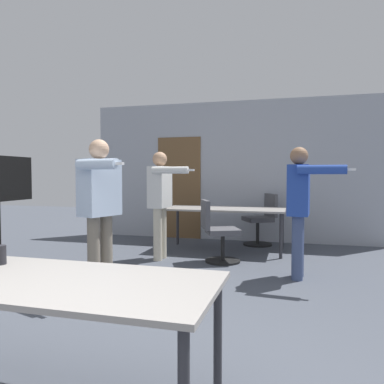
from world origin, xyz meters
TOP-DOWN VIEW (x-y plane):
  - back_wall at (-0.03, 6.14)m, footprint 5.74×0.12m
  - conference_table_near at (-0.28, 0.54)m, footprint 2.18×0.81m
  - conference_table_far at (0.03, 5.03)m, footprint 2.01×0.84m
  - person_center_tall at (1.23, 3.61)m, footprint 0.75×0.70m
  - person_right_polo at (-0.79, 4.14)m, footprint 0.75×0.65m
  - person_far_watching at (-0.98, 2.65)m, footprint 0.73×0.83m
  - office_chair_near_pushed at (0.08, 4.19)m, footprint 0.66×0.62m
  - office_chair_mid_tucked at (0.59, 5.74)m, footprint 0.67×0.64m
  - drink_cup at (-0.62, 0.74)m, footprint 0.07×0.07m

SIDE VIEW (x-z plane):
  - office_chair_near_pushed at x=0.08m, z-range -0.03..0.89m
  - office_chair_mid_tucked at x=0.59m, z-range -0.03..0.91m
  - conference_table_far at x=0.03m, z-range 0.30..1.03m
  - conference_table_near at x=-0.28m, z-range 0.31..1.03m
  - drink_cup at x=-0.62m, z-range 0.73..0.85m
  - person_center_tall at x=1.23m, z-range 0.16..1.79m
  - person_right_polo at x=-0.79m, z-range 0.17..1.80m
  - person_far_watching at x=-0.98m, z-range 0.17..1.86m
  - back_wall at x=-0.03m, z-range -0.01..2.72m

